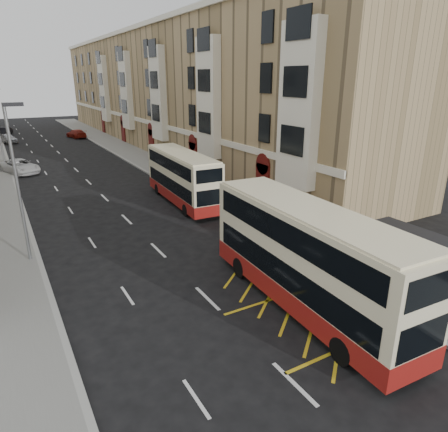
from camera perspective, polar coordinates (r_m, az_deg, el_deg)
ground at (r=15.20m, az=4.97°, el=-18.37°), size 200.00×200.00×0.00m
pavement_right at (r=43.52m, az=-8.99°, el=6.78°), size 4.00×120.00×0.15m
kerb_right at (r=42.87m, az=-11.49°, el=6.45°), size 0.25×120.00×0.15m
kerb_left at (r=40.84m, az=-27.62°, el=4.00°), size 0.25×120.00×0.15m
road_markings at (r=56.01m, az=-22.44°, el=8.26°), size 10.00×110.00×0.01m
terrace_right at (r=59.39m, az=-8.56°, el=17.32°), size 10.75×79.00×15.25m
bus_shelter at (r=19.39m, az=26.68°, el=-4.49°), size 1.65×4.25×2.70m
guard_railing at (r=22.11m, az=9.93°, el=-3.42°), size 0.06×6.56×1.01m
street_lamp_near at (r=22.28m, az=-27.46°, el=5.07°), size 0.93×0.18×8.00m
double_decker_front at (r=16.80m, az=11.74°, el=-5.88°), size 3.06×11.15×4.40m
double_decker_rear at (r=30.81m, az=-5.97°, el=5.49°), size 2.74×9.97×3.94m
litter_bin at (r=17.90m, az=26.64°, el=-11.71°), size 0.61×0.61×1.00m
pedestrian_near at (r=19.13m, az=28.66°, el=-9.08°), size 0.65×0.49×1.60m
pedestrian_mid at (r=21.25m, az=23.18°, el=-5.27°), size 1.04×0.96×1.73m
pedestrian_far at (r=21.07m, az=13.82°, el=-4.20°), size 1.11×0.49×1.87m
white_van at (r=45.73m, az=-27.15°, el=6.32°), size 3.99×5.59×1.42m
car_silver at (r=68.39m, az=-28.50°, el=9.72°), size 2.90×4.34×1.37m
car_dark at (r=78.20m, az=-28.84°, el=10.56°), size 2.71×4.13×1.29m
car_red at (r=69.87m, az=-20.34°, el=10.98°), size 2.81×4.95×1.35m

